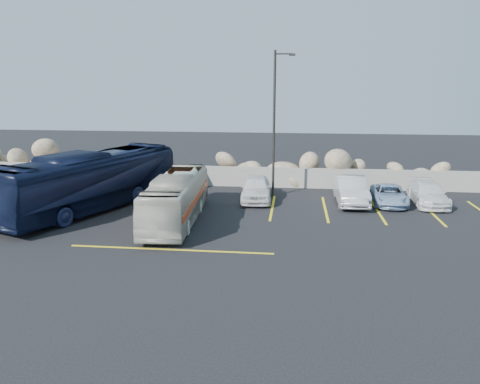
# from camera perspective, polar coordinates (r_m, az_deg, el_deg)

# --- Properties ---
(ground) EXTENTS (90.00, 90.00, 0.00)m
(ground) POSITION_cam_1_polar(r_m,az_deg,el_deg) (17.95, -5.54, -7.36)
(ground) COLOR black
(ground) RESTS_ON ground
(seawall) EXTENTS (60.00, 0.40, 1.20)m
(seawall) POSITION_cam_1_polar(r_m,az_deg,el_deg) (29.21, -0.63, 1.91)
(seawall) COLOR gray
(seawall) RESTS_ON ground
(riprap_pile) EXTENTS (54.00, 2.80, 2.60)m
(riprap_pile) POSITION_cam_1_polar(r_m,az_deg,el_deg) (30.26, -0.34, 3.65)
(riprap_pile) COLOR #8A735A
(riprap_pile) RESTS_ON ground
(parking_lines) EXTENTS (18.16, 9.36, 0.01)m
(parking_lines) POSITION_cam_1_polar(r_m,az_deg,el_deg) (22.88, 8.92, -2.92)
(parking_lines) COLOR yellow
(parking_lines) RESTS_ON ground
(lamppost) EXTENTS (1.14, 0.18, 8.00)m
(lamppost) POSITION_cam_1_polar(r_m,az_deg,el_deg) (26.02, 4.30, 8.73)
(lamppost) COLOR #2A2725
(lamppost) RESTS_ON ground
(vintage_bus) EXTENTS (2.27, 7.96, 2.19)m
(vintage_bus) POSITION_cam_1_polar(r_m,az_deg,el_deg) (21.75, -7.73, -0.76)
(vintage_bus) COLOR beige
(vintage_bus) RESTS_ON ground
(tour_coach) EXTENTS (6.26, 10.84, 2.97)m
(tour_coach) POSITION_cam_1_polar(r_m,az_deg,el_deg) (24.63, -17.68, 1.30)
(tour_coach) COLOR black
(tour_coach) RESTS_ON ground
(car_a) EXTENTS (1.81, 4.04, 1.35)m
(car_a) POSITION_cam_1_polar(r_m,az_deg,el_deg) (25.53, 1.98, 0.45)
(car_a) COLOR white
(car_a) RESTS_ON ground
(car_b) EXTENTS (1.58, 4.35, 1.42)m
(car_b) POSITION_cam_1_polar(r_m,az_deg,el_deg) (25.59, 13.38, 0.21)
(car_b) COLOR silver
(car_b) RESTS_ON ground
(car_c) EXTENTS (1.64, 3.95, 1.14)m
(car_c) POSITION_cam_1_polar(r_m,az_deg,el_deg) (26.64, 21.95, -0.20)
(car_c) COLOR white
(car_c) RESTS_ON ground
(car_d) EXTENTS (1.86, 3.73, 1.01)m
(car_d) POSITION_cam_1_polar(r_m,az_deg,el_deg) (25.98, 17.72, -0.33)
(car_d) COLOR #8EA9CA
(car_d) RESTS_ON ground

